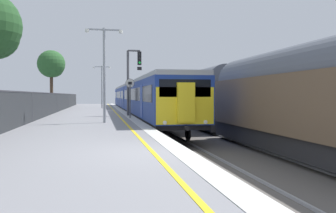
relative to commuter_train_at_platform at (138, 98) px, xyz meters
The scene contains 8 objects.
ground 26.77m from the commuter_train_at_platform, 88.83° to the right, with size 17.40×110.00×1.21m.
commuter_train_at_platform is the anchor object (origin of this frame).
freight_train_adjacent_track 4.26m from the commuter_train_at_platform, 19.82° to the right, with size 2.60×56.45×4.41m.
signal_gantry 9.97m from the commuter_train_at_platform, 98.60° to the right, with size 1.10×0.24×4.85m.
speed_limit_sign 12.79m from the commuter_train_at_platform, 98.30° to the right, with size 0.59×0.08×2.59m.
platform_lamp_mid 16.78m from the commuter_train_at_platform, 102.29° to the right, with size 2.00×0.20×5.16m.
platform_lamp_far 7.10m from the commuter_train_at_platform, 120.99° to the left, with size 2.00×0.20×4.91m.
background_tree_left 10.41m from the commuter_train_at_platform, 154.70° to the left, with size 2.95×3.00×6.37m.
Camera 1 is at (-1.71, -9.21, 1.49)m, focal length 37.85 mm.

